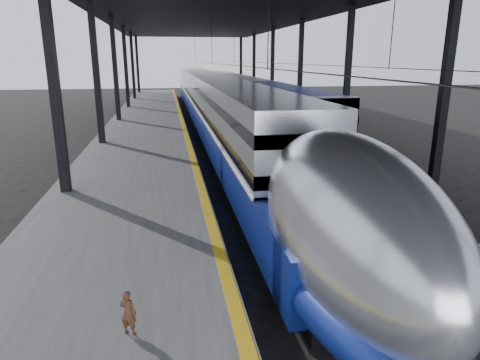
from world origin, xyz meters
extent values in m
plane|color=black|center=(0.00, 0.00, 0.00)|extent=(160.00, 160.00, 0.00)
cube|color=#4C4C4F|center=(-3.50, 20.00, 0.50)|extent=(6.00, 80.00, 1.00)
cube|color=gold|center=(-0.70, 20.00, 1.00)|extent=(0.30, 80.00, 0.01)
cube|color=slate|center=(1.28, 20.00, 0.08)|extent=(0.08, 80.00, 0.16)
cube|color=slate|center=(2.72, 20.00, 0.08)|extent=(0.08, 80.00, 0.16)
cube|color=slate|center=(6.28, 20.00, 0.08)|extent=(0.08, 80.00, 0.16)
cube|color=slate|center=(7.72, 20.00, 0.08)|extent=(0.08, 80.00, 0.16)
cube|color=black|center=(-5.80, 5.00, 4.50)|extent=(0.35, 0.35, 9.00)
cube|color=black|center=(9.60, 5.00, 4.50)|extent=(0.35, 0.35, 9.00)
cube|color=black|center=(-5.80, 15.00, 4.50)|extent=(0.35, 0.35, 9.00)
cube|color=black|center=(9.60, 15.00, 4.50)|extent=(0.35, 0.35, 9.00)
cube|color=black|center=(-5.80, 25.00, 4.50)|extent=(0.35, 0.35, 9.00)
cube|color=black|center=(9.60, 25.00, 4.50)|extent=(0.35, 0.35, 9.00)
cube|color=black|center=(-5.80, 35.00, 4.50)|extent=(0.35, 0.35, 9.00)
cube|color=black|center=(9.60, 35.00, 4.50)|extent=(0.35, 0.35, 9.00)
cube|color=black|center=(-5.80, 45.00, 4.50)|extent=(0.35, 0.35, 9.00)
cube|color=black|center=(9.60, 45.00, 4.50)|extent=(0.35, 0.35, 9.00)
cube|color=black|center=(-5.80, 55.00, 4.50)|extent=(0.35, 0.35, 9.00)
cube|color=black|center=(9.60, 55.00, 4.50)|extent=(0.35, 0.35, 9.00)
cube|color=black|center=(1.90, 20.00, 9.25)|extent=(18.00, 75.00, 0.45)
cylinder|color=slate|center=(2.00, 20.00, 5.50)|extent=(0.03, 74.00, 0.03)
cylinder|color=slate|center=(7.00, 20.00, 5.50)|extent=(0.03, 74.00, 0.03)
cube|color=silver|center=(2.00, 28.55, 2.39)|extent=(3.02, 57.00, 4.16)
cube|color=navy|center=(2.00, 27.05, 1.09)|extent=(3.10, 62.00, 1.61)
cube|color=silver|center=(2.00, 28.55, 1.93)|extent=(3.12, 57.00, 0.10)
cube|color=black|center=(2.00, 28.55, 3.59)|extent=(3.06, 57.00, 0.44)
cube|color=black|center=(2.00, 28.55, 2.39)|extent=(3.06, 57.00, 0.44)
ellipsoid|color=silver|center=(2.00, -2.95, 2.24)|extent=(3.02, 8.40, 4.16)
ellipsoid|color=navy|center=(2.00, -2.95, 1.04)|extent=(3.10, 8.40, 1.77)
ellipsoid|color=black|center=(2.00, -5.55, 3.07)|extent=(1.56, 2.20, 0.94)
cube|color=black|center=(2.00, -2.95, 0.20)|extent=(2.29, 2.60, 0.40)
cube|color=black|center=(2.00, 19.05, 0.20)|extent=(2.29, 2.60, 0.40)
cube|color=navy|center=(7.00, 19.32, 1.97)|extent=(2.75, 18.00, 3.74)
cube|color=gray|center=(7.00, 10.92, 1.97)|extent=(2.80, 1.20, 3.79)
cube|color=black|center=(7.00, 10.30, 2.80)|extent=(1.67, 0.06, 0.84)
cube|color=#AD0D11|center=(7.00, 10.30, 1.52)|extent=(1.18, 0.06, 0.54)
cube|color=gray|center=(7.00, 38.32, 1.97)|extent=(2.75, 18.00, 3.74)
cube|color=gray|center=(7.00, 57.32, 1.97)|extent=(2.75, 18.00, 3.74)
cube|color=black|center=(7.00, 13.32, 0.18)|extent=(2.16, 2.40, 0.36)
cube|color=black|center=(7.00, 35.32, 0.18)|extent=(2.16, 2.40, 0.36)
imported|color=#4A2918|center=(-2.74, -4.44, 1.44)|extent=(0.37, 0.31, 0.87)
camera|label=1|loc=(-1.88, -11.47, 5.86)|focal=32.00mm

